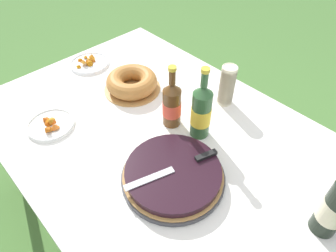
# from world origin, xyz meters

# --- Properties ---
(ground_plane) EXTENTS (16.00, 16.00, 0.00)m
(ground_plane) POSITION_xyz_m (0.00, 0.00, 0.00)
(ground_plane) COLOR #4C7A38
(garden_table) EXTENTS (1.64, 1.13, 0.66)m
(garden_table) POSITION_xyz_m (0.00, 0.00, 0.61)
(garden_table) COLOR brown
(garden_table) RESTS_ON ground_plane
(tablecloth) EXTENTS (1.65, 1.14, 0.10)m
(tablecloth) POSITION_xyz_m (0.00, 0.00, 0.65)
(tablecloth) COLOR white
(tablecloth) RESTS_ON garden_table
(berry_tart) EXTENTS (0.39, 0.39, 0.06)m
(berry_tart) POSITION_xyz_m (0.21, -0.12, 0.69)
(berry_tart) COLOR #38383D
(berry_tart) RESTS_ON tablecloth
(serving_knife) EXTENTS (0.13, 0.37, 0.01)m
(serving_knife) POSITION_xyz_m (0.22, -0.09, 0.73)
(serving_knife) COLOR silver
(serving_knife) RESTS_ON berry_tart
(bundt_cake) EXTENTS (0.29, 0.29, 0.09)m
(bundt_cake) POSITION_xyz_m (-0.33, 0.11, 0.71)
(bundt_cake) COLOR #B78447
(bundt_cake) RESTS_ON tablecloth
(cup_stack) EXTENTS (0.07, 0.07, 0.20)m
(cup_stack) POSITION_xyz_m (0.06, 0.37, 0.77)
(cup_stack) COLOR beige
(cup_stack) RESTS_ON tablecloth
(cider_bottle_green) EXTENTS (0.08, 0.08, 0.34)m
(cider_bottle_green) POSITION_xyz_m (0.11, 0.13, 0.79)
(cider_bottle_green) COLOR #2D562D
(cider_bottle_green) RESTS_ON tablecloth
(cider_bottle_amber) EXTENTS (0.08, 0.08, 0.30)m
(cider_bottle_amber) POSITION_xyz_m (-0.01, 0.09, 0.77)
(cider_bottle_amber) COLOR brown
(cider_bottle_amber) RESTS_ON tablecloth
(snack_plate_near) EXTENTS (0.22, 0.22, 0.05)m
(snack_plate_near) POSITION_xyz_m (-0.67, 0.07, 0.68)
(snack_plate_near) COLOR white
(snack_plate_near) RESTS_ON tablecloth
(snack_plate_right) EXTENTS (0.21, 0.21, 0.05)m
(snack_plate_right) POSITION_xyz_m (-0.37, -0.32, 0.68)
(snack_plate_right) COLOR white
(snack_plate_right) RESTS_ON tablecloth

